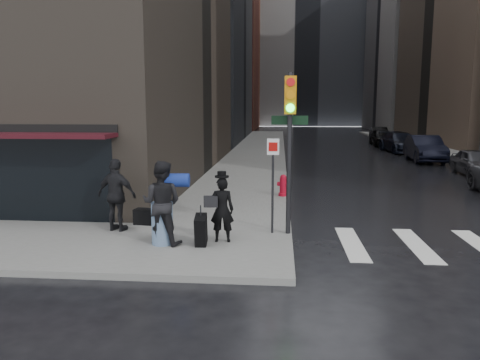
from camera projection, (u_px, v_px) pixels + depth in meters
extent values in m
plane|color=black|center=(209.00, 252.00, 11.12)|extent=(140.00, 140.00, 0.00)
cube|color=slate|center=(259.00, 148.00, 37.68)|extent=(4.00, 50.00, 0.15)
cube|color=slate|center=(432.00, 150.00, 36.54)|extent=(3.00, 50.00, 0.15)
cube|color=silver|center=(352.00, 243.00, 11.81)|extent=(0.50, 3.00, 0.01)
cube|color=silver|center=(417.00, 245.00, 11.68)|extent=(0.50, 3.00, 0.01)
cube|color=brown|center=(185.00, 43.00, 71.21)|extent=(22.00, 20.00, 26.00)
cube|color=gray|center=(459.00, 39.00, 64.05)|extent=(22.00, 20.00, 25.00)
cube|color=gray|center=(305.00, 36.00, 84.88)|extent=(40.00, 12.00, 32.00)
imported|color=black|center=(222.00, 210.00, 11.34)|extent=(0.60, 0.41, 1.59)
cylinder|color=black|center=(222.00, 177.00, 11.21)|extent=(0.34, 0.34, 0.04)
cylinder|color=black|center=(222.00, 174.00, 11.20)|extent=(0.21, 0.21, 0.13)
cube|color=black|center=(211.00, 202.00, 11.26)|extent=(0.34, 0.13, 0.28)
cube|color=black|center=(201.00, 230.00, 11.05)|extent=(0.30, 0.63, 0.80)
cylinder|color=black|center=(201.00, 213.00, 10.99)|extent=(0.03, 0.03, 0.37)
imported|color=black|center=(162.00, 203.00, 11.10)|extent=(1.06, 0.87, 2.01)
cube|color=black|center=(147.00, 217.00, 11.45)|extent=(0.64, 0.39, 0.38)
cylinder|color=navy|center=(177.00, 180.00, 11.08)|extent=(0.62, 0.35, 0.32)
imported|color=black|center=(117.00, 195.00, 12.32)|extent=(1.21, 0.74, 1.93)
cylinder|color=black|center=(289.00, 155.00, 11.89)|extent=(0.12, 0.12, 4.11)
cube|color=#CA7D0D|center=(290.00, 95.00, 11.43)|extent=(0.29, 0.19, 0.93)
cylinder|color=red|center=(291.00, 82.00, 11.28)|extent=(0.21, 0.05, 0.21)
cylinder|color=orange|center=(290.00, 95.00, 11.33)|extent=(0.21, 0.05, 0.21)
cylinder|color=#19E533|center=(290.00, 108.00, 11.38)|extent=(0.21, 0.05, 0.21)
cylinder|color=black|center=(273.00, 186.00, 12.05)|extent=(0.06, 0.06, 2.47)
cube|color=white|center=(273.00, 147.00, 11.86)|extent=(0.31, 0.02, 0.41)
cube|color=black|center=(290.00, 120.00, 11.83)|extent=(0.93, 0.03, 0.23)
cylinder|color=#AB0A1F|center=(283.00, 194.00, 17.31)|extent=(0.35, 0.35, 0.11)
cylinder|color=#AB0A1F|center=(283.00, 187.00, 17.27)|extent=(0.26, 0.26, 0.65)
sphere|color=#AB0A1F|center=(283.00, 178.00, 17.21)|extent=(0.24, 0.24, 0.24)
cylinder|color=#AB0A1F|center=(283.00, 184.00, 17.25)|extent=(0.46, 0.28, 0.15)
imported|color=#48484D|center=(476.00, 162.00, 23.34)|extent=(1.64, 3.91, 1.32)
imported|color=black|center=(425.00, 149.00, 29.24)|extent=(2.00, 5.04, 1.63)
imported|color=black|center=(400.00, 142.00, 35.13)|extent=(2.55, 5.34, 1.50)
imported|color=black|center=(382.00, 137.00, 41.01)|extent=(1.89, 4.43, 1.49)
imported|color=black|center=(379.00, 134.00, 46.81)|extent=(1.64, 4.24, 1.38)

